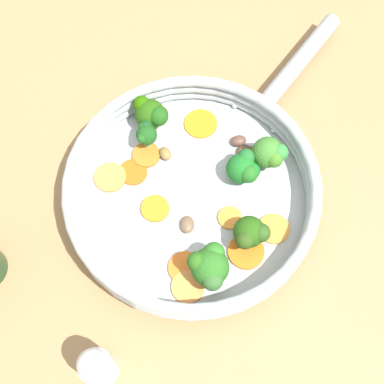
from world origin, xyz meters
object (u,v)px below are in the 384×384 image
Objects in this scene: carrot_slice_8 at (155,209)px; carrot_slice_9 at (110,177)px; broccoli_floret_4 at (244,168)px; carrot_slice_0 at (201,124)px; carrot_slice_4 at (185,268)px; skillet at (192,199)px; carrot_slice_3 at (275,226)px; broccoli_floret_5 at (250,233)px; carrot_slice_7 at (132,174)px; carrot_slice_1 at (230,218)px; broccoli_floret_0 at (151,114)px; broccoli_floret_2 at (210,266)px; salt_shaker at (97,367)px; broccoli_floret_3 at (270,153)px; mushroom_piece_2 at (248,153)px; mushroom_piece_0 at (165,154)px; mushroom_piece_1 at (239,141)px; carrot_slice_5 at (188,287)px; broccoli_floret_1 at (146,134)px; mushroom_piece_3 at (187,225)px; carrot_slice_6 at (146,155)px.

carrot_slice_8 is 0.87× the size of carrot_slice_9.
broccoli_floret_4 is at bearing -65.79° from carrot_slice_9.
carrot_slice_8 is at bearing 178.48° from carrot_slice_0.
skillet is at bearing 18.49° from carrot_slice_4.
broccoli_floret_5 is at bearing 140.87° from carrot_slice_3.
carrot_slice_0 is 1.20× the size of carrot_slice_7.
carrot_slice_1 is 0.17m from carrot_slice_9.
broccoli_floret_2 reaches higher than broccoli_floret_0.
salt_shaker is (-0.23, -0.10, 0.03)m from carrot_slice_9.
carrot_slice_7 is 0.73× the size of broccoli_floret_3.
carrot_slice_4 is 0.19m from broccoli_floret_3.
carrot_slice_1 is at bearing -172.58° from mushroom_piece_2.
mushroom_piece_1 is at bearing -55.00° from mushroom_piece_0.
carrot_slice_7 is 0.05m from mushroom_piece_0.
broccoli_floret_3 is at bearing -14.17° from salt_shaker.
carrot_slice_5 is at bearing -121.18° from carrot_slice_9.
broccoli_floret_1 is (0.07, -0.02, 0.03)m from carrot_slice_9.
carrot_slice_3 is 1.36× the size of mushroom_piece_2.
carrot_slice_3 is at bearing -40.97° from carrot_slice_4.
mushroom_piece_3 is at bearing -99.67° from carrot_slice_9.
skillet is 0.10m from broccoli_floret_5.
broccoli_floret_1 is at bearing -19.49° from carrot_slice_9.
carrot_slice_7 is at bearing 112.44° from broccoli_floret_4.
carrot_slice_6 is (0.03, 0.08, 0.01)m from skillet.
mushroom_piece_3 is at bearing 99.60° from broccoli_floret_5.
carrot_slice_0 is 1.07× the size of broccoli_floret_1.
skillet is 8.36× the size of carrot_slice_6.
carrot_slice_8 is 0.71× the size of broccoli_floret_3.
salt_shaker reaches higher than carrot_slice_3.
carrot_slice_4 is at bearing 172.49° from broccoli_floret_4.
broccoli_floret_5 is at bearing -158.40° from mushroom_piece_2.
carrot_slice_5 is 1.10× the size of carrot_slice_8.
broccoli_floret_2 is 2.40× the size of mushroom_piece_3.
mushroom_piece_2 is (0.20, -0.00, 0.00)m from carrot_slice_5.
mushroom_piece_1 is (-0.01, -0.06, 0.00)m from carrot_slice_0.
carrot_slice_7 is at bearing 91.96° from carrot_slice_3.
broccoli_floret_1 is 0.14m from mushroom_piece_3.
carrot_slice_1 is 0.09m from carrot_slice_4.
carrot_slice_1 is 0.09m from broccoli_floret_2.
salt_shaker is (-0.16, 0.07, -0.00)m from broccoli_floret_2.
mushroom_piece_0 reaches higher than mushroom_piece_3.
broccoli_floret_5 is at bearing -114.68° from mushroom_piece_0.
mushroom_piece_1 is at bearing 1.39° from carrot_slice_4.
carrot_slice_7 is 0.19m from broccoli_floret_3.
broccoli_floret_0 reaches higher than mushroom_piece_0.
carrot_slice_9 is 0.10m from broccoli_floret_0.
salt_shaker is (-0.22, 0.10, 0.00)m from broccoli_floret_5.
carrot_slice_5 is at bearing 148.88° from carrot_slice_3.
carrot_slice_8 is 0.10m from broccoli_floret_1.
broccoli_floret_2 is at bearing -154.03° from carrot_slice_0.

